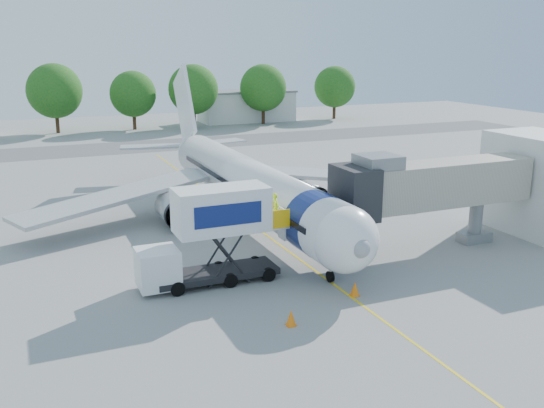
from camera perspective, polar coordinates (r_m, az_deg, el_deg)
name	(u,v)px	position (r m, az deg, el deg)	size (l,w,h in m)	color
ground	(266,235)	(43.04, -0.55, -2.93)	(160.00, 160.00, 0.00)	gray
guidance_line	(266,235)	(43.04, -0.55, -2.93)	(0.15, 70.00, 0.01)	yellow
taxiway_strip	(145,146)	(82.44, -11.87, 5.35)	(120.00, 10.00, 0.01)	#59595B
aircraft	(245,183)	(45.97, -2.53, 2.01)	(34.17, 37.73, 11.35)	white
jet_bridge	(423,186)	(39.89, 14.06, 1.65)	(13.90, 3.20, 6.60)	#ADA394
catering_hiloader	(210,237)	(33.89, -5.81, -3.07)	(8.50, 2.44, 5.50)	black
ground_tug	(455,345)	(27.62, 16.85, -12.58)	(3.61, 2.22, 1.36)	white
safety_cone_a	(355,289)	(33.16, 7.80, -7.93)	(0.50, 0.50, 0.79)	orange
safety_cone_b	(291,318)	(29.61, 1.80, -10.68)	(0.50, 0.50, 0.80)	orange
outbuilding_right	(246,106)	(107.25, -2.44, 9.21)	(16.40, 7.40, 5.30)	silver
tree_c	(55,91)	(97.81, -19.79, 9.98)	(8.17, 8.17, 10.41)	#382314
tree_d	(133,94)	(98.73, -12.96, 10.06)	(7.18, 7.18, 9.15)	#382314
tree_e	(193,89)	(98.89, -7.42, 10.64)	(7.91, 7.91, 10.09)	#382314
tree_f	(263,88)	(103.13, -0.84, 10.88)	(7.80, 7.80, 9.94)	#382314
tree_g	(335,87)	(111.21, 5.93, 10.91)	(7.35, 7.35, 9.38)	#382314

